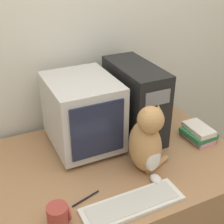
# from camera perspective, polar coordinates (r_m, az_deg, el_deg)

# --- Properties ---
(wall_back) EXTENTS (7.00, 0.05, 2.50)m
(wall_back) POSITION_cam_1_polar(r_m,az_deg,el_deg) (1.95, -6.89, 12.98)
(wall_back) COLOR beige
(wall_back) RESTS_ON ground_plane
(desk) EXTENTS (1.37, 0.94, 0.72)m
(desk) POSITION_cam_1_polar(r_m,az_deg,el_deg) (1.98, 0.11, -16.90)
(desk) COLOR #9E7047
(desk) RESTS_ON ground_plane
(crt_monitor) EXTENTS (0.36, 0.45, 0.41)m
(crt_monitor) POSITION_cam_1_polar(r_m,az_deg,el_deg) (1.75, -5.42, -0.10)
(crt_monitor) COLOR #BCB7AD
(crt_monitor) RESTS_ON desk
(computer_tower) EXTENTS (0.21, 0.47, 0.44)m
(computer_tower) POSITION_cam_1_polar(r_m,az_deg,el_deg) (1.86, 4.16, 2.09)
(computer_tower) COLOR black
(computer_tower) RESTS_ON desk
(keyboard) EXTENTS (0.48, 0.15, 0.02)m
(keyboard) POSITION_cam_1_polar(r_m,az_deg,el_deg) (1.47, 3.77, -16.50)
(keyboard) COLOR silver
(keyboard) RESTS_ON desk
(cat) EXTENTS (0.23, 0.26, 0.38)m
(cat) POSITION_cam_1_polar(r_m,az_deg,el_deg) (1.57, 6.37, -5.61)
(cat) COLOR #B7844C
(cat) RESTS_ON desk
(book_stack) EXTENTS (0.16, 0.20, 0.09)m
(book_stack) POSITION_cam_1_polar(r_m,az_deg,el_deg) (1.95, 15.47, -3.70)
(book_stack) COLOR pink
(book_stack) RESTS_ON desk
(pen) EXTENTS (0.15, 0.05, 0.01)m
(pen) POSITION_cam_1_polar(r_m,az_deg,el_deg) (1.51, -4.83, -15.50)
(pen) COLOR black
(pen) RESTS_ON desk
(mug) EXTENTS (0.10, 0.09, 0.10)m
(mug) POSITION_cam_1_polar(r_m,az_deg,el_deg) (1.39, -9.76, -18.17)
(mug) COLOR #9E382D
(mug) RESTS_ON desk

